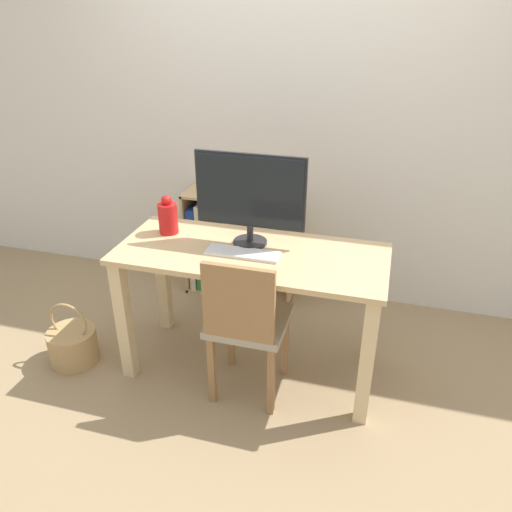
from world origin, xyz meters
TOP-DOWN VIEW (x-y plane):
  - ground_plane at (0.00, 0.00)m, footprint 10.00×10.00m
  - wall_back at (0.00, 0.99)m, footprint 8.00×0.05m
  - desk at (0.00, 0.00)m, footprint 1.44×0.61m
  - monitor at (-0.03, 0.10)m, footprint 0.59×0.18m
  - keyboard at (-0.03, -0.05)m, footprint 0.39×0.12m
  - vase at (-0.52, 0.10)m, footprint 0.11×0.11m
  - chair at (0.04, -0.23)m, footprint 0.40×0.40m
  - bookshelf at (-0.45, 0.82)m, footprint 0.79×0.28m
  - basket at (-1.05, -0.24)m, footprint 0.28×0.28m

SIDE VIEW (x-z plane):
  - ground_plane at x=0.00m, z-range 0.00..0.00m
  - basket at x=-1.05m, z-range -0.09..0.32m
  - bookshelf at x=-0.45m, z-range 0.00..0.77m
  - chair at x=0.04m, z-range 0.05..0.92m
  - desk at x=0.00m, z-range 0.23..1.01m
  - keyboard at x=-0.03m, z-range 0.77..0.79m
  - vase at x=-0.52m, z-range 0.76..0.98m
  - monitor at x=-0.03m, z-range 0.81..1.31m
  - wall_back at x=0.00m, z-range 0.00..2.60m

